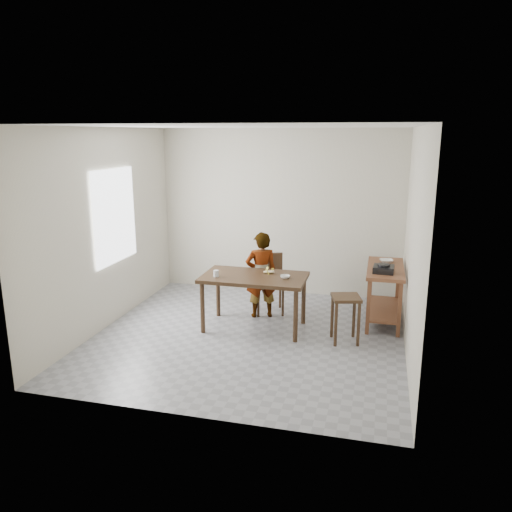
% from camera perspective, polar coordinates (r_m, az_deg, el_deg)
% --- Properties ---
extents(floor, '(4.00, 4.00, 0.04)m').
position_cam_1_polar(floor, '(6.72, -0.85, -9.28)').
color(floor, gray).
rests_on(floor, ground).
extents(ceiling, '(4.00, 4.00, 0.04)m').
position_cam_1_polar(ceiling, '(6.17, -0.94, 14.79)').
color(ceiling, white).
rests_on(ceiling, wall_back).
extents(wall_back, '(4.00, 0.04, 2.70)m').
position_cam_1_polar(wall_back, '(8.24, 2.77, 5.00)').
color(wall_back, beige).
rests_on(wall_back, ground).
extents(wall_front, '(4.00, 0.04, 2.70)m').
position_cam_1_polar(wall_front, '(4.44, -7.66, -2.90)').
color(wall_front, beige).
rests_on(wall_front, ground).
extents(wall_left, '(0.04, 4.00, 2.70)m').
position_cam_1_polar(wall_left, '(7.09, -16.88, 2.95)').
color(wall_left, beige).
rests_on(wall_left, ground).
extents(wall_right, '(0.04, 4.00, 2.70)m').
position_cam_1_polar(wall_right, '(6.11, 17.74, 1.20)').
color(wall_right, beige).
rests_on(wall_right, ground).
extents(window_pane, '(0.02, 1.10, 1.30)m').
position_cam_1_polar(window_pane, '(7.21, -15.81, 4.41)').
color(window_pane, white).
rests_on(window_pane, wall_left).
extents(dining_table, '(1.40, 0.80, 0.75)m').
position_cam_1_polar(dining_table, '(6.84, -0.21, -5.28)').
color(dining_table, '#362315').
rests_on(dining_table, floor).
extents(prep_counter, '(0.50, 1.20, 0.80)m').
position_cam_1_polar(prep_counter, '(7.31, 14.42, -4.27)').
color(prep_counter, brown).
rests_on(prep_counter, floor).
extents(child, '(0.54, 0.46, 1.26)m').
position_cam_1_polar(child, '(7.20, 0.60, -2.17)').
color(child, silver).
rests_on(child, floor).
extents(dining_chair, '(0.53, 0.53, 0.87)m').
position_cam_1_polar(dining_chair, '(7.43, 1.56, -3.25)').
color(dining_chair, '#362315').
rests_on(dining_chair, floor).
extents(stool, '(0.43, 0.43, 0.61)m').
position_cam_1_polar(stool, '(6.53, 10.15, -7.10)').
color(stool, '#362315').
rests_on(stool, floor).
extents(glass_tumbler, '(0.08, 0.08, 0.09)m').
position_cam_1_polar(glass_tumbler, '(6.70, -4.58, -2.00)').
color(glass_tumbler, silver).
rests_on(glass_tumbler, dining_table).
extents(small_bowl, '(0.16, 0.16, 0.04)m').
position_cam_1_polar(small_bowl, '(6.62, 3.34, -2.39)').
color(small_bowl, silver).
rests_on(small_bowl, dining_table).
extents(banana, '(0.18, 0.15, 0.06)m').
position_cam_1_polar(banana, '(6.82, 1.48, -1.79)').
color(banana, '#E5D954').
rests_on(banana, dining_table).
extents(serving_bowl, '(0.22, 0.22, 0.05)m').
position_cam_1_polar(serving_bowl, '(7.45, 14.67, -0.55)').
color(serving_bowl, silver).
rests_on(serving_bowl, prep_counter).
extents(gas_burner, '(0.29, 0.29, 0.09)m').
position_cam_1_polar(gas_burner, '(6.91, 14.38, -1.47)').
color(gas_burner, black).
rests_on(gas_burner, prep_counter).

